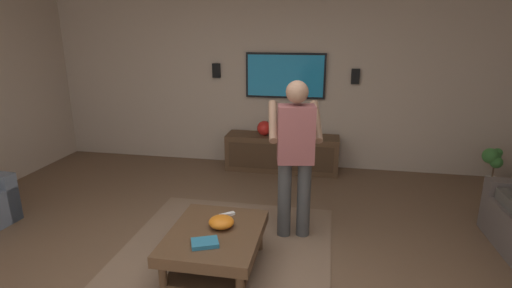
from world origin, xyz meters
The scene contains 14 objects.
ground_plane centered at (0.00, 0.00, 0.00)m, with size 8.50×8.50×0.00m, color brown.
wall_back_tv centered at (3.20, 0.00, 1.44)m, with size 0.10×7.28×2.88m, color #BCA893.
area_rug centered at (0.31, 0.08, 0.01)m, with size 2.46×2.04×0.01m, color #7A604C.
coffee_table centered at (0.11, 0.08, 0.30)m, with size 1.00×0.80×0.40m.
media_console centered at (2.87, -0.17, 0.28)m, with size 0.45×1.70×0.55m.
tv centered at (3.11, -0.17, 1.42)m, with size 0.05×1.20×0.68m.
person_standing centered at (0.90, -0.54, 0.93)m, with size 0.60×0.61×1.64m.
potted_plant_short centered at (2.69, -3.07, 0.38)m, with size 0.27×0.28×0.56m.
bowl centered at (0.19, 0.04, 0.45)m, with size 0.23×0.23×0.10m, color orange.
remote_white centered at (0.42, 0.05, 0.41)m, with size 0.15×0.04×0.02m, color white.
book centered at (-0.12, 0.09, 0.42)m, with size 0.22×0.16×0.04m, color teal.
vase_round centered at (2.84, 0.10, 0.66)m, with size 0.22×0.22×0.22m, color red.
wall_speaker_left centered at (3.12, -1.20, 1.43)m, with size 0.06×0.12×0.22m, color black.
wall_speaker_right centered at (3.12, 0.91, 1.48)m, with size 0.06×0.12×0.22m, color black.
Camera 1 is at (-2.90, -0.86, 2.12)m, focal length 27.88 mm.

